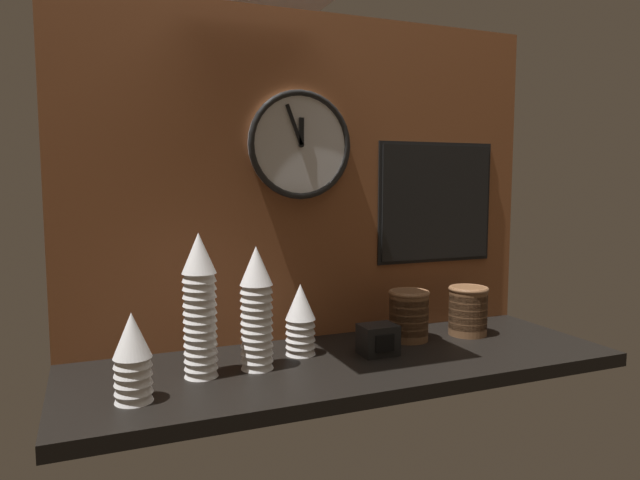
# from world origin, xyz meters

# --- Properties ---
(ground_plane) EXTENTS (1.60, 0.56, 0.04)m
(ground_plane) POSITION_xyz_m (0.00, 0.00, -0.02)
(ground_plane) COLOR black
(wall_tiled_back) EXTENTS (1.60, 0.03, 1.05)m
(wall_tiled_back) POSITION_xyz_m (0.00, 0.27, 0.53)
(wall_tiled_back) COLOR brown
(wall_tiled_back) RESTS_ON ground_plane
(cup_stack_center) EXTENTS (0.09, 0.09, 0.21)m
(cup_stack_center) POSITION_xyz_m (-0.11, 0.08, 0.11)
(cup_stack_center) COLOR white
(cup_stack_center) RESTS_ON ground_plane
(cup_stack_far_left) EXTENTS (0.09, 0.09, 0.21)m
(cup_stack_far_left) POSITION_xyz_m (-0.60, -0.11, 0.11)
(cup_stack_far_left) COLOR white
(cup_stack_far_left) RESTS_ON ground_plane
(cup_stack_center_left) EXTENTS (0.09, 0.09, 0.34)m
(cup_stack_center_left) POSITION_xyz_m (-0.27, 0.01, 0.17)
(cup_stack_center_left) COLOR white
(cup_stack_center_left) RESTS_ON ground_plane
(cup_stack_left) EXTENTS (0.09, 0.09, 0.38)m
(cup_stack_left) POSITION_xyz_m (-0.42, 0.00, 0.19)
(cup_stack_left) COLOR white
(cup_stack_left) RESTS_ON ground_plane
(bowl_stack_right) EXTENTS (0.13, 0.13, 0.16)m
(bowl_stack_right) POSITION_xyz_m (0.27, 0.09, 0.09)
(bowl_stack_right) COLOR brown
(bowl_stack_right) RESTS_ON ground_plane
(bowl_stack_far_right) EXTENTS (0.13, 0.13, 0.16)m
(bowl_stack_far_right) POSITION_xyz_m (0.48, 0.08, 0.09)
(bowl_stack_far_right) COLOR brown
(bowl_stack_far_right) RESTS_ON ground_plane
(wall_clock) EXTENTS (0.34, 0.03, 0.34)m
(wall_clock) POSITION_xyz_m (-0.06, 0.23, 0.63)
(wall_clock) COLOR white
(menu_board) EXTENTS (0.46, 0.01, 0.42)m
(menu_board) POSITION_xyz_m (0.46, 0.24, 0.44)
(menu_board) COLOR black
(napkin_dispenser) EXTENTS (0.11, 0.09, 0.09)m
(napkin_dispenser) POSITION_xyz_m (0.10, -0.01, 0.05)
(napkin_dispenser) COLOR black
(napkin_dispenser) RESTS_ON ground_plane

